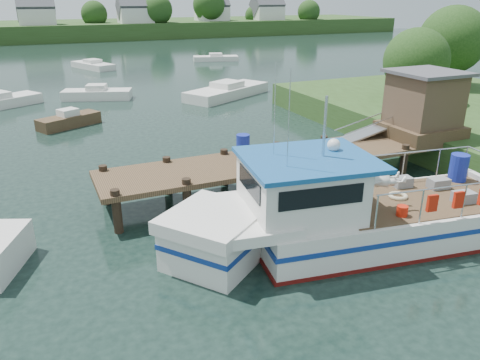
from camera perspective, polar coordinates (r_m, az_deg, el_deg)
name	(u,v)px	position (r m, az deg, el deg)	size (l,w,h in m)	color
ground_plane	(247,193)	(19.39, 0.91, -1.64)	(160.00, 160.00, 0.00)	black
far_shore	(66,27)	(98.98, -20.44, 17.08)	(140.00, 42.55, 9.22)	#2C4A1E
dock	(379,124)	(22.07, 16.58, 6.50)	(16.60, 3.00, 4.78)	#4A3623
lobster_boat	(342,215)	(15.41, 12.36, -4.20)	(12.29, 5.02, 5.90)	silver
moored_rowboat	(69,120)	(31.24, -20.13, 6.87)	(4.02, 2.93, 1.12)	#4A3623
moored_far	(216,58)	(60.69, -2.97, 14.63)	(5.83, 3.27, 0.94)	silver
moored_b	(97,94)	(39.15, -17.03, 10.02)	(5.53, 3.43, 1.16)	silver
moored_c	(227,91)	(38.40, -1.57, 10.78)	(8.17, 6.16, 1.24)	silver
moored_d	(93,65)	(56.35, -17.49, 13.21)	(4.29, 6.40, 1.03)	silver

